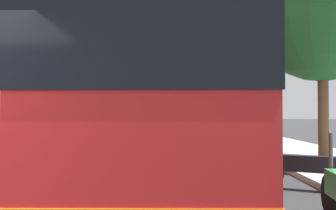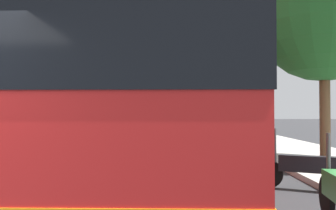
{
  "view_description": "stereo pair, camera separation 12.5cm",
  "coord_description": "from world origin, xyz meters",
  "px_view_note": "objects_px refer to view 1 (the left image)",
  "views": [
    {
      "loc": [
        -3.06,
        -2.52,
        1.54
      ],
      "look_at": [
        6.45,
        -2.39,
        1.76
      ],
      "focal_mm": 40.88,
      "sensor_mm": 36.0,
      "label": 1
    },
    {
      "loc": [
        -3.05,
        -2.65,
        1.54
      ],
      "look_at": [
        6.45,
        -2.39,
        1.76
      ],
      "focal_mm": 40.88,
      "sensor_mm": 36.0,
      "label": 2
    }
  ],
  "objects_px": {
    "car_ahead_same_lane": "(112,126)",
    "roadside_tree_far_block": "(236,87)",
    "car_far_distant": "(174,125)",
    "motorcycle_far_end": "(313,168)",
    "roadside_tree_mid_block": "(322,11)",
    "coach_bus": "(160,98)"
  },
  "relations": [
    {
      "from": "car_far_distant",
      "to": "roadside_tree_far_block",
      "type": "relative_size",
      "value": 0.91
    },
    {
      "from": "roadside_tree_mid_block",
      "to": "roadside_tree_far_block",
      "type": "xyz_separation_m",
      "value": [
        21.11,
        -0.89,
        -0.82
      ]
    },
    {
      "from": "coach_bus",
      "to": "roadside_tree_far_block",
      "type": "relative_size",
      "value": 2.2
    },
    {
      "from": "motorcycle_far_end",
      "to": "roadside_tree_mid_block",
      "type": "bearing_deg",
      "value": -88.83
    },
    {
      "from": "motorcycle_far_end",
      "to": "roadside_tree_mid_block",
      "type": "height_order",
      "value": "roadside_tree_mid_block"
    },
    {
      "from": "motorcycle_far_end",
      "to": "roadside_tree_far_block",
      "type": "distance_m",
      "value": 25.26
    },
    {
      "from": "coach_bus",
      "to": "car_far_distant",
      "type": "bearing_deg",
      "value": -1.47
    },
    {
      "from": "car_far_distant",
      "to": "car_ahead_same_lane",
      "type": "height_order",
      "value": "car_far_distant"
    },
    {
      "from": "roadside_tree_far_block",
      "to": "car_ahead_same_lane",
      "type": "bearing_deg",
      "value": 122.8
    },
    {
      "from": "coach_bus",
      "to": "car_ahead_same_lane",
      "type": "xyz_separation_m",
      "value": [
        17.2,
        3.91,
        -1.24
      ]
    },
    {
      "from": "car_far_distant",
      "to": "roadside_tree_mid_block",
      "type": "relative_size",
      "value": 0.7
    },
    {
      "from": "car_ahead_same_lane",
      "to": "roadside_tree_far_block",
      "type": "xyz_separation_m",
      "value": [
        6.19,
        -9.61,
        3.14
      ]
    },
    {
      "from": "coach_bus",
      "to": "roadside_tree_mid_block",
      "type": "distance_m",
      "value": 5.98
    },
    {
      "from": "car_far_distant",
      "to": "car_ahead_same_lane",
      "type": "distance_m",
      "value": 4.4
    },
    {
      "from": "car_far_distant",
      "to": "roadside_tree_far_block",
      "type": "distance_m",
      "value": 8.05
    },
    {
      "from": "coach_bus",
      "to": "roadside_tree_mid_block",
      "type": "xyz_separation_m",
      "value": [
        2.28,
        -4.81,
        2.72
      ]
    },
    {
      "from": "roadside_tree_far_block",
      "to": "roadside_tree_mid_block",
      "type": "bearing_deg",
      "value": 177.59
    },
    {
      "from": "motorcycle_far_end",
      "to": "coach_bus",
      "type": "bearing_deg",
      "value": -0.42
    },
    {
      "from": "car_ahead_same_lane",
      "to": "roadside_tree_mid_block",
      "type": "bearing_deg",
      "value": 28.74
    },
    {
      "from": "coach_bus",
      "to": "roadside_tree_far_block",
      "type": "height_order",
      "value": "roadside_tree_far_block"
    },
    {
      "from": "car_far_distant",
      "to": "car_ahead_same_lane",
      "type": "xyz_separation_m",
      "value": [
        -1.03,
        4.28,
        -0.03
      ]
    },
    {
      "from": "car_ahead_same_lane",
      "to": "roadside_tree_mid_block",
      "type": "xyz_separation_m",
      "value": [
        -14.92,
        -8.72,
        3.96
      ]
    }
  ]
}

